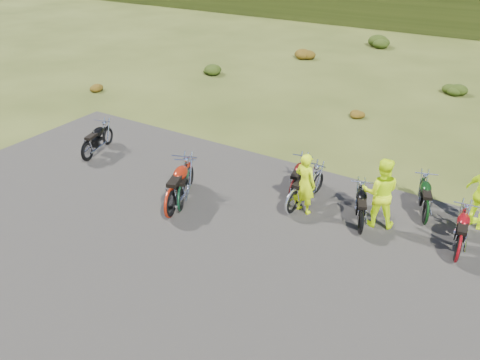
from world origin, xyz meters
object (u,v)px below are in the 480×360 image
Objects in this scene: motorcycle_0 at (89,161)px; person_middle at (305,184)px; motorcycle_3 at (292,214)px; motorcycle_7 at (423,224)px.

motorcycle_0 is 1.13× the size of person_middle.
motorcycle_0 is at bearing 100.78° from motorcycle_3.
person_middle is (0.22, 0.26, 0.88)m from motorcycle_3.
motorcycle_3 reaches higher than motorcycle_0.
motorcycle_0 is at bearing 83.72° from motorcycle_7.
motorcycle_7 is at bearing -60.93° from motorcycle_3.
motorcycle_7 is (3.23, 1.41, 0.00)m from motorcycle_3.
motorcycle_3 is 0.94m from person_middle.
motorcycle_3 reaches higher than motorcycle_7.
motorcycle_0 is 7.32m from motorcycle_3.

